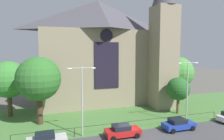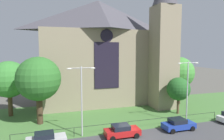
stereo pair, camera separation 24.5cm
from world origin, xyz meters
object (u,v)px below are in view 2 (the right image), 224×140
(tree_right_far, at_px, (178,73))
(parked_car_silver, at_px, (46,139))
(parked_car_blue, at_px, (178,124))
(tree_right_near, at_px, (178,89))
(parked_car_red, at_px, (122,131))
(tree_left_near, at_px, (39,79))
(streetlamp_near, at_px, (82,92))
(tree_left_far, at_px, (9,79))
(streetlamp_far, at_px, (188,85))
(church_building, at_px, (103,50))

(tree_right_far, relative_size, parked_car_silver, 2.12)
(tree_right_far, relative_size, parked_car_blue, 2.15)
(tree_right_near, height_order, parked_car_silver, tree_right_near)
(tree_right_far, height_order, parked_car_red, tree_right_far)
(tree_right_far, bearing_deg, tree_left_near, -171.52)
(tree_left_near, relative_size, streetlamp_near, 1.12)
(tree_left_far, relative_size, streetlamp_far, 0.99)
(tree_right_far, distance_m, parked_car_blue, 14.95)
(church_building, bearing_deg, parked_car_silver, -122.60)
(parked_car_silver, bearing_deg, streetlamp_near, 16.88)
(parked_car_silver, bearing_deg, tree_left_near, 94.13)
(church_building, xyz_separation_m, parked_car_blue, (5.46, -17.41, -9.53))
(parked_car_silver, xyz_separation_m, parked_car_blue, (16.37, -0.35, 0.00))
(streetlamp_far, distance_m, parked_car_red, 11.52)
(tree_left_near, relative_size, streetlamp_far, 1.08)
(tree_right_near, relative_size, parked_car_red, 1.41)
(tree_left_far, height_order, parked_car_red, tree_left_far)
(parked_car_silver, bearing_deg, church_building, 54.86)
(streetlamp_near, bearing_deg, tree_left_near, 130.14)
(tree_left_far, relative_size, tree_right_near, 1.46)
(parked_car_blue, bearing_deg, tree_left_near, 155.42)
(parked_car_silver, bearing_deg, parked_car_blue, -3.77)
(tree_right_near, height_order, parked_car_red, tree_right_near)
(tree_left_near, distance_m, streetlamp_far, 20.73)
(parked_car_red, bearing_deg, tree_right_far, 36.43)
(streetlamp_far, bearing_deg, streetlamp_near, 180.00)
(streetlamp_near, distance_m, parked_car_silver, 6.37)
(parked_car_blue, bearing_deg, church_building, 107.06)
(church_building, xyz_separation_m, parked_car_silver, (-10.91, -17.05, -9.53))
(tree_right_near, xyz_separation_m, parked_car_blue, (-4.11, -5.95, -3.32))
(church_building, height_order, tree_right_near, church_building)
(church_building, xyz_separation_m, streetlamp_far, (8.07, -15.59, -4.73))
(tree_left_far, distance_m, parked_car_red, 19.55)
(church_building, height_order, parked_car_blue, church_building)
(streetlamp_far, bearing_deg, tree_left_near, 163.34)
(tree_left_far, xyz_separation_m, streetlamp_far, (24.38, -10.95, -0.26))
(streetlamp_near, xyz_separation_m, parked_car_red, (4.50, -1.67, -4.61))
(tree_right_far, bearing_deg, parked_car_red, -144.09)
(streetlamp_far, height_order, parked_car_blue, streetlamp_far)
(streetlamp_near, xyz_separation_m, streetlamp_far, (14.83, -0.00, 0.18))
(tree_right_far, height_order, parked_car_silver, tree_right_far)
(streetlamp_far, bearing_deg, tree_left_far, 155.83)
(tree_right_far, xyz_separation_m, parked_car_silver, (-24.34, -11.15, -5.27))
(parked_car_red, bearing_deg, tree_left_near, 141.84)
(parked_car_red, bearing_deg, tree_left_far, 138.60)
(tree_left_far, xyz_separation_m, parked_car_silver, (5.41, -12.41, -5.06))
(tree_left_near, height_order, parked_car_blue, tree_left_near)
(tree_right_far, xyz_separation_m, parked_car_red, (-15.69, -11.36, -5.27))
(streetlamp_near, distance_m, streetlamp_far, 14.83)
(tree_left_near, bearing_deg, tree_left_far, 132.22)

